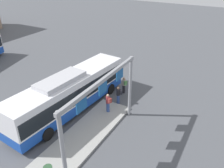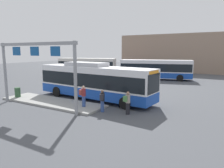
{
  "view_description": "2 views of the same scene",
  "coord_description": "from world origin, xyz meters",
  "px_view_note": "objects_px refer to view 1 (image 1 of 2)",
  "views": [
    {
      "loc": [
        -12.87,
        -11.3,
        11.45
      ],
      "look_at": [
        4.0,
        -1.75,
        1.13
      ],
      "focal_mm": 37.3,
      "sensor_mm": 36.0,
      "label": 1
    },
    {
      "loc": [
        11.12,
        -15.56,
        4.53
      ],
      "look_at": [
        2.22,
        -0.42,
        1.7
      ],
      "focal_mm": 33.16,
      "sensor_mm": 36.0,
      "label": 2
    }
  ],
  "objects_px": {
    "bus_main": "(70,92)",
    "person_waiting_near": "(124,85)",
    "person_boarding": "(119,95)",
    "person_waiting_mid": "(108,103)"
  },
  "relations": [
    {
      "from": "bus_main",
      "to": "person_waiting_near",
      "type": "relative_size",
      "value": 7.28
    },
    {
      "from": "person_boarding",
      "to": "person_waiting_mid",
      "type": "xyz_separation_m",
      "value": [
        -1.79,
        0.02,
        0.16
      ]
    },
    {
      "from": "person_waiting_near",
      "to": "person_waiting_mid",
      "type": "distance_m",
      "value": 3.7
    },
    {
      "from": "person_boarding",
      "to": "person_waiting_near",
      "type": "xyz_separation_m",
      "value": [
        1.89,
        0.41,
        0.0
      ]
    },
    {
      "from": "bus_main",
      "to": "person_waiting_mid",
      "type": "distance_m",
      "value": 3.31
    },
    {
      "from": "person_waiting_near",
      "to": "person_waiting_mid",
      "type": "xyz_separation_m",
      "value": [
        -3.68,
        -0.39,
        0.16
      ]
    },
    {
      "from": "person_waiting_mid",
      "to": "person_boarding",
      "type": "bearing_deg",
      "value": -71.25
    },
    {
      "from": "person_waiting_near",
      "to": "person_waiting_mid",
      "type": "relative_size",
      "value": 1.0
    },
    {
      "from": "bus_main",
      "to": "person_waiting_near",
      "type": "xyz_separation_m",
      "value": [
        4.81,
        -2.62,
        -0.92
      ]
    },
    {
      "from": "person_waiting_near",
      "to": "person_waiting_mid",
      "type": "height_order",
      "value": "person_waiting_mid"
    }
  ]
}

